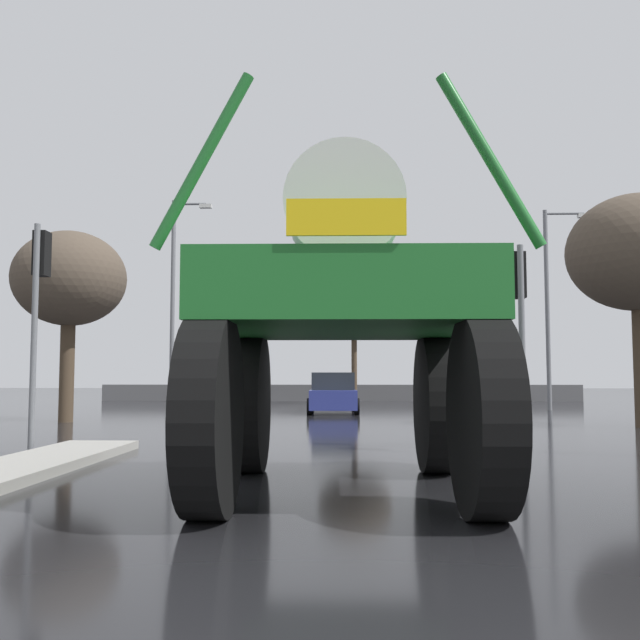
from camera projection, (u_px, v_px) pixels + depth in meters
ground_plane at (329, 428)px, 19.05m from camera, size 120.00×120.00×0.00m
oversize_sprayer at (344, 325)px, 8.82m from camera, size 3.95×5.46×4.47m
sedan_ahead at (333, 394)px, 26.85m from camera, size 1.96×4.14×1.52m
traffic_signal_near_left at (39, 286)px, 13.20m from camera, size 0.24×0.54×4.20m
traffic_signal_near_right at (519, 302)px, 12.82m from camera, size 0.24×0.54×3.74m
streetlight_far_left at (175, 294)px, 29.42m from camera, size 1.67×0.24×8.69m
streetlight_far_right at (551, 298)px, 29.28m from camera, size 1.93×0.24×8.25m
bare_tree_left at (69, 280)px, 21.87m from camera, size 3.43×3.43×5.84m
bare_tree_right at (637, 254)px, 19.66m from camera, size 3.80×3.80×6.42m
bare_tree_far_center at (354, 304)px, 35.23m from camera, size 3.63×3.63×6.50m
roadside_barrier at (339, 393)px, 39.23m from camera, size 26.43×0.24×0.90m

